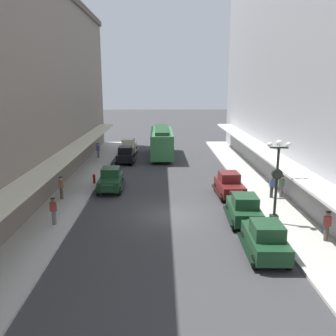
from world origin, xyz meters
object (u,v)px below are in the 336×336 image
parked_car_0 (229,184)px  pedestrian_3 (61,188)px  pedestrian_0 (53,211)px  pedestrian_2 (281,186)px  streetcar (162,141)px  parked_car_1 (265,238)px  pedestrian_5 (98,150)px  pedestrian_4 (327,226)px  parked_car_5 (244,208)px  fire_hydrant (94,179)px  pedestrian_1 (272,187)px  parked_car_3 (126,154)px  parked_car_4 (111,179)px  lamp_post_with_clock (277,178)px  parked_car_2 (128,146)px

parked_car_0 → pedestrian_3: parked_car_0 is taller
pedestrian_0 → pedestrian_2: size_ratio=1.00×
streetcar → pedestrian_2: streetcar is taller
parked_car_1 → pedestrian_2: 9.88m
parked_car_0 → pedestrian_5: (-12.60, 14.39, 0.07)m
pedestrian_0 → pedestrian_4: size_ratio=1.00×
parked_car_5 → fire_hydrant: bearing=141.4°
pedestrian_0 → pedestrian_4: (15.52, -2.59, 0.00)m
pedestrian_5 → pedestrian_1: bearing=-44.3°
parked_car_3 → fire_hydrant: (-1.85, -8.86, -0.38)m
pedestrian_3 → streetcar: bearing=65.6°
pedestrian_1 → pedestrian_2: (0.76, 0.10, 0.02)m
parked_car_4 → pedestrian_1: (12.43, -2.62, 0.05)m
fire_hydrant → pedestrian_1: bearing=-16.7°
pedestrian_4 → pedestrian_3: bearing=155.2°
pedestrian_5 → lamp_post_with_clock: bearing=-54.8°
parked_car_2 → parked_car_4: size_ratio=1.01×
parked_car_2 → parked_car_4: same height
lamp_post_with_clock → pedestrian_1: size_ratio=3.15×
parked_car_3 → parked_car_4: (-0.19, -10.45, 0.00)m
parked_car_1 → streetcar: (-5.23, 25.35, 0.96)m
streetcar → pedestrian_1: streetcar is taller
parked_car_5 → pedestrian_0: (-11.70, -0.50, 0.07)m
streetcar → pedestrian_4: bearing=-69.4°
lamp_post_with_clock → pedestrian_0: (-13.47, -0.03, -1.97)m
parked_car_4 → lamp_post_with_clock: size_ratio=0.83×
parked_car_3 → parked_car_2: bearing=92.0°
parked_car_1 → pedestrian_5: size_ratio=2.57×
pedestrian_0 → parked_car_1: bearing=-18.7°
parked_car_3 → pedestrian_0: bearing=-98.1°
lamp_post_with_clock → parked_car_2: bearing=115.5°
pedestrian_3 → fire_hydrant: bearing=69.2°
parked_car_3 → parked_car_4: bearing=-91.0°
lamp_post_with_clock → parked_car_3: bearing=121.1°
parked_car_0 → parked_car_4: size_ratio=1.00×
parked_car_0 → pedestrian_1: 3.15m
parked_car_0 → streetcar: bearing=108.7°
parked_car_0 → parked_car_4: 9.56m
parked_car_0 → parked_car_5: (-0.08, -5.40, 0.00)m
lamp_post_with_clock → pedestrian_5: (-14.29, 20.25, -1.97)m
parked_car_1 → pedestrian_2: size_ratio=2.57×
parked_car_2 → pedestrian_3: size_ratio=2.58×
streetcar → pedestrian_5: bearing=-171.7°
streetcar → pedestrian_2: bearing=-60.9°
parked_car_4 → pedestrian_0: 8.02m
parked_car_1 → parked_car_3: bearing=112.6°
pedestrian_5 → fire_hydrant: bearing=-82.1°
parked_car_4 → pedestrian_1: 12.70m
parked_car_5 → pedestrian_1: 5.50m
parked_car_0 → parked_car_2: same height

